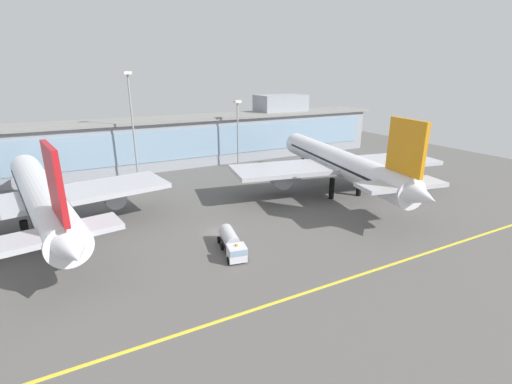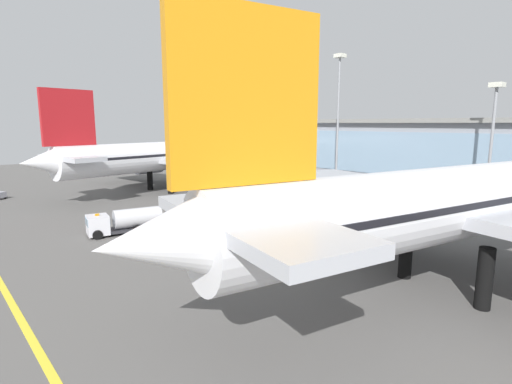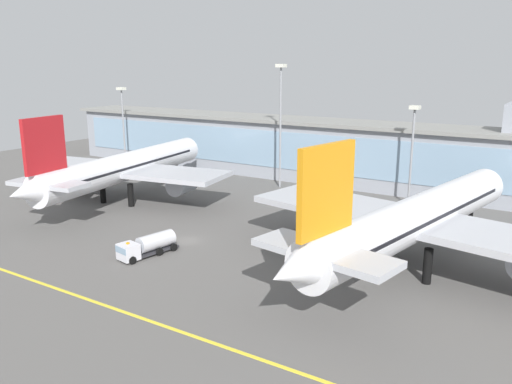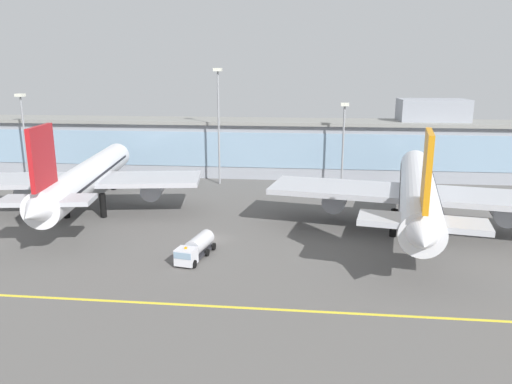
% 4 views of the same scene
% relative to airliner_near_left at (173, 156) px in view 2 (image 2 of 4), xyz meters
% --- Properties ---
extents(ground_plane, '(206.86, 206.86, 0.00)m').
position_rel_airliner_near_left_xyz_m(ground_plane, '(25.55, -12.41, -6.69)').
color(ground_plane, '#5B5956').
extents(terminal_building, '(150.75, 14.00, 19.14)m').
position_rel_airliner_near_left_xyz_m(terminal_building, '(27.17, 37.69, 0.68)').
color(terminal_building, '#9399A3').
rests_on(terminal_building, ground).
extents(airliner_near_left, '(42.05, 55.46, 18.31)m').
position_rel_airliner_near_left_xyz_m(airliner_near_left, '(0.00, 0.00, 0.00)').
color(airliner_near_left, black).
rests_on(airliner_near_left, ground).
extents(airliner_near_right, '(49.01, 57.05, 18.87)m').
position_rel_airliner_near_left_xyz_m(airliner_near_right, '(57.90, -5.12, 0.20)').
color(airliner_near_right, black).
rests_on(airliner_near_right, ground).
extents(fuel_tanker_truck, '(4.36, 9.34, 2.90)m').
position_rel_airliner_near_left_xyz_m(fuel_tanker_truck, '(24.77, -20.45, -5.18)').
color(fuel_tanker_truck, black).
rests_on(fuel_tanker_truck, ground).
extents(apron_light_mast_west, '(1.80, 1.80, 18.90)m').
position_rel_airliner_near_left_xyz_m(apron_light_mast_west, '(47.91, 26.69, 6.11)').
color(apron_light_mast_west, gray).
rests_on(apron_light_mast_west, ground).
extents(apron_light_mast_centre, '(1.80, 1.80, 20.55)m').
position_rel_airliner_near_left_xyz_m(apron_light_mast_centre, '(-27.55, 26.09, 7.05)').
color(apron_light_mast_centre, gray).
rests_on(apron_light_mast_centre, ground).
extents(apron_light_mast_east, '(1.80, 1.80, 26.35)m').
position_rel_airliner_near_left_xyz_m(apron_light_mast_east, '(19.68, 26.29, 10.26)').
color(apron_light_mast_east, gray).
rests_on(apron_light_mast_east, ground).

